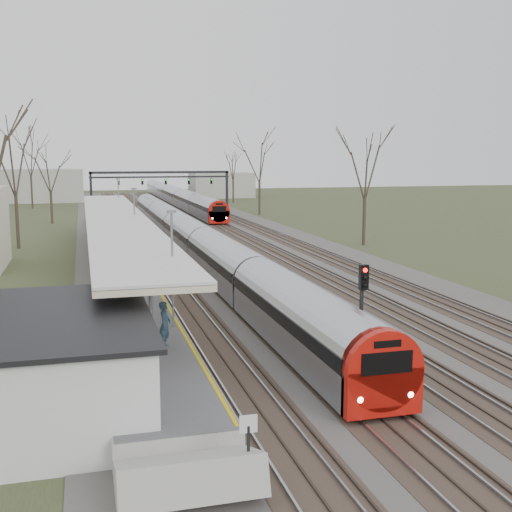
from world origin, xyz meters
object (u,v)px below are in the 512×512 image
Objects in this scene: train_near at (189,236)px; train_far at (175,196)px; passenger at (165,325)px; signal_post at (362,299)px.

train_near is 58.40m from train_far.
train_near is at bearing 11.22° from passenger.
signal_post is (-5.25, -89.70, 1.25)m from train_far.
train_far is at bearing 83.12° from train_near.
train_far reaches higher than passenger.
train_far is at bearing 13.87° from passenger.
train_near is 18.34× the size of signal_post.
passenger is 0.44× the size of signal_post.
signal_post is (7.67, -1.10, 0.81)m from passenger.
passenger is (-12.92, -88.61, 0.43)m from train_far.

